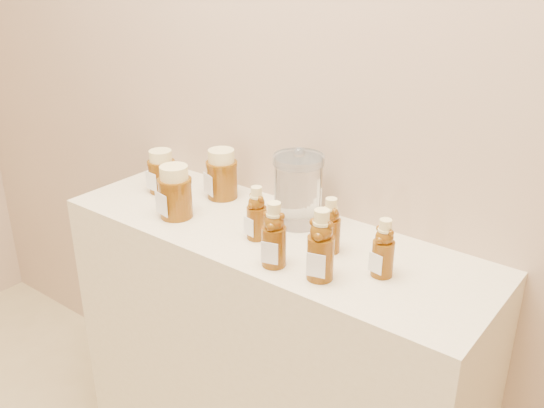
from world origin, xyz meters
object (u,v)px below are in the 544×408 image
Objects in this scene: bear_bottle_front_left at (274,230)px; glass_canister at (298,187)px; display_table at (270,370)px; bear_bottle_back_left at (257,210)px; honey_jar_left at (162,171)px.

bear_bottle_front_left is 0.87× the size of glass_canister.
bear_bottle_front_left reaches higher than display_table.
bear_bottle_back_left is 0.14m from glass_canister.
bear_bottle_front_left is at bearing -48.84° from display_table.
bear_bottle_front_left is 0.24m from glass_canister.
glass_canister is (0.03, 0.14, 0.02)m from bear_bottle_back_left.
display_table is 0.56m from glass_canister.
bear_bottle_front_left is 0.56m from honey_jar_left.
honey_jar_left is at bearing 177.18° from display_table.
honey_jar_left is at bearing 146.87° from bear_bottle_front_left.
bear_bottle_back_left is 0.15m from bear_bottle_front_left.
display_table is 9.20× the size of honey_jar_left.
display_table is 0.67m from honey_jar_left.
display_table is 0.57m from bear_bottle_front_left.
display_table is 6.62× the size of bear_bottle_front_left.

